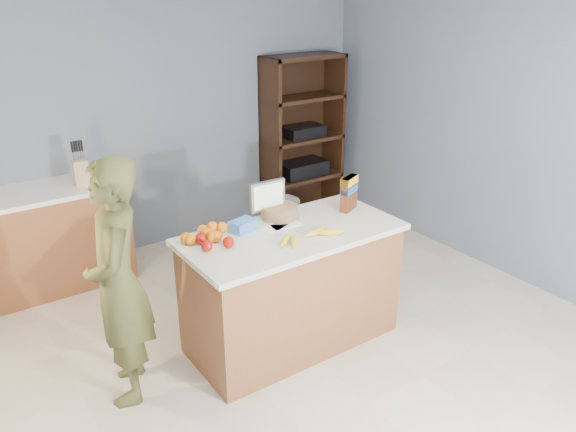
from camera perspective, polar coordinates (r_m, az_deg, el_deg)
floor at (r=4.17m, az=2.83°, el=-14.34°), size 4.50×5.00×0.02m
walls at (r=3.44m, az=3.36°, el=8.19°), size 4.52×5.02×2.51m
counter_peninsula at (r=4.14m, az=0.40°, el=-7.70°), size 1.56×0.76×0.90m
back_cabinet at (r=5.31m, az=-22.62°, el=-1.98°), size 1.24×0.62×0.90m
shelving_unit at (r=6.36m, az=1.22°, el=7.69°), size 0.90×0.40×1.80m
person at (r=3.61m, az=-16.85°, el=-6.58°), size 0.56×0.68×1.61m
knife_block at (r=5.09m, az=-20.32°, el=4.22°), size 0.12×0.10×0.31m
envelopes at (r=4.00m, az=-0.77°, el=-1.06°), size 0.33×0.19×0.00m
bananas at (r=3.80m, az=1.94°, el=-2.06°), size 0.51×0.22×0.04m
apples at (r=3.70m, az=-7.73°, el=-2.64°), size 0.22×0.23×0.08m
oranges at (r=3.83m, az=-8.26°, el=-1.78°), size 0.36×0.24×0.08m
blue_carton at (r=3.92m, az=-4.59°, el=-0.98°), size 0.20×0.16×0.08m
salad_bowl at (r=4.13m, az=-0.86°, el=0.61°), size 0.30×0.30×0.13m
tv at (r=4.09m, az=-2.11°, el=1.92°), size 0.28×0.12×0.28m
cereal_box at (r=4.26m, az=6.23°, el=2.56°), size 0.19×0.13×0.26m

